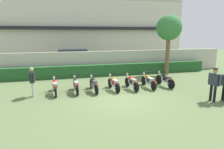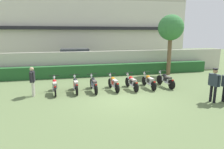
{
  "view_description": "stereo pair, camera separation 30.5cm",
  "coord_description": "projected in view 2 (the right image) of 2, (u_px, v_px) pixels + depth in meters",
  "views": [
    {
      "loc": [
        -2.92,
        -9.29,
        3.38
      ],
      "look_at": [
        0.0,
        2.13,
        0.89
      ],
      "focal_mm": 31.49,
      "sensor_mm": 36.0,
      "label": 1
    },
    {
      "loc": [
        -2.62,
        -9.36,
        3.38
      ],
      "look_at": [
        0.0,
        2.13,
        0.89
      ],
      "focal_mm": 31.49,
      "sensor_mm": 36.0,
      "label": 2
    }
  ],
  "objects": [
    {
      "name": "motorcycle_in_row_5",
      "position": [
        149.0,
        81.0,
        12.31
      ],
      "size": [
        0.6,
        1.91,
        0.94
      ],
      "rotation": [
        0.0,
        0.0,
        1.62
      ],
      "color": "black",
      "rests_on": "ground"
    },
    {
      "name": "motorcycle_in_row_3",
      "position": [
        114.0,
        83.0,
        11.82
      ],
      "size": [
        0.6,
        1.83,
        0.95
      ],
      "rotation": [
        0.0,
        0.0,
        1.68
      ],
      "color": "black",
      "rests_on": "ground"
    },
    {
      "name": "motorcycle_in_row_1",
      "position": [
        76.0,
        85.0,
        11.39
      ],
      "size": [
        0.6,
        1.84,
        0.97
      ],
      "rotation": [
        0.0,
        0.0,
        1.63
      ],
      "color": "black",
      "rests_on": "ground"
    },
    {
      "name": "inspector_person",
      "position": [
        32.0,
        79.0,
        10.58
      ],
      "size": [
        0.22,
        0.66,
        1.62
      ],
      "color": "beige",
      "rests_on": "ground"
    },
    {
      "name": "motorcycle_in_row_2",
      "position": [
        94.0,
        84.0,
        11.59
      ],
      "size": [
        0.6,
        1.95,
        0.96
      ],
      "rotation": [
        0.0,
        0.0,
        1.63
      ],
      "color": "black",
      "rests_on": "ground"
    },
    {
      "name": "motorcycle_in_row_0",
      "position": [
        55.0,
        86.0,
        11.17
      ],
      "size": [
        0.6,
        1.91,
        0.95
      ],
      "rotation": [
        0.0,
        0.0,
        1.65
      ],
      "color": "black",
      "rests_on": "ground"
    },
    {
      "name": "compound_wall",
      "position": [
        100.0,
        63.0,
        16.39
      ],
      "size": [
        23.21,
        0.3,
        1.92
      ],
      "primitive_type": "cube",
      "color": "#BCB7A8",
      "rests_on": "ground"
    },
    {
      "name": "parked_car",
      "position": [
        77.0,
        58.0,
        19.46
      ],
      "size": [
        4.55,
        2.17,
        1.89
      ],
      "rotation": [
        0.0,
        0.0,
        -0.03
      ],
      "color": "black",
      "rests_on": "ground"
    },
    {
      "name": "ground",
      "position": [
        121.0,
        100.0,
        10.2
      ],
      "size": [
        60.0,
        60.0,
        0.0
      ],
      "primitive_type": "plane",
      "color": "#607547"
    },
    {
      "name": "motorcycle_in_row_4",
      "position": [
        132.0,
        82.0,
        12.0
      ],
      "size": [
        0.6,
        1.88,
        0.95
      ],
      "rotation": [
        0.0,
        0.0,
        1.66
      ],
      "color": "black",
      "rests_on": "ground"
    },
    {
      "name": "officer_0",
      "position": [
        214.0,
        82.0,
        9.61
      ],
      "size": [
        0.31,
        0.67,
        1.7
      ],
      "rotation": [
        0.0,
        0.0,
        3.34
      ],
      "color": "black",
      "rests_on": "ground"
    },
    {
      "name": "tree_near_inspector",
      "position": [
        171.0,
        29.0,
        15.6
      ],
      "size": [
        2.02,
        2.02,
        4.83
      ],
      "color": "brown",
      "rests_on": "ground"
    },
    {
      "name": "hedge_row",
      "position": [
        101.0,
        70.0,
        15.82
      ],
      "size": [
        18.57,
        0.7,
        0.92
      ],
      "primitive_type": "cube",
      "color": "#235628",
      "rests_on": "ground"
    },
    {
      "name": "building",
      "position": [
        87.0,
        30.0,
        25.54
      ],
      "size": [
        24.43,
        6.5,
        7.45
      ],
      "color": "beige",
      "rests_on": "ground"
    },
    {
      "name": "motorcycle_in_row_6",
      "position": [
        166.0,
        80.0,
        12.58
      ],
      "size": [
        0.6,
        1.93,
        0.96
      ],
      "rotation": [
        0.0,
        0.0,
        1.68
      ],
      "color": "black",
      "rests_on": "ground"
    }
  ]
}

